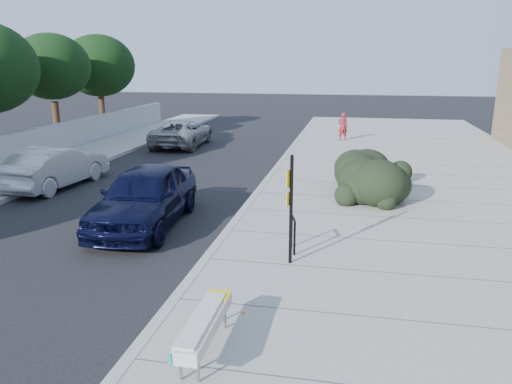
% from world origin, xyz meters
% --- Properties ---
extents(ground, '(120.00, 120.00, 0.00)m').
position_xyz_m(ground, '(0.00, 0.00, 0.00)').
color(ground, black).
rests_on(ground, ground).
extents(sidewalk_near, '(11.20, 50.00, 0.15)m').
position_xyz_m(sidewalk_near, '(5.60, 5.00, 0.07)').
color(sidewalk_near, gray).
rests_on(sidewalk_near, ground).
extents(curb_near, '(0.22, 50.00, 0.17)m').
position_xyz_m(curb_near, '(0.00, 5.00, 0.08)').
color(curb_near, '#9E9E99').
rests_on(curb_near, ground).
extents(curb_far, '(0.22, 50.00, 0.17)m').
position_xyz_m(curb_far, '(-8.00, 5.00, 0.08)').
color(curb_far, '#9E9E99').
rests_on(curb_far, ground).
extents(tree_far_e, '(4.00, 4.00, 5.90)m').
position_xyz_m(tree_far_e, '(-12.50, 14.00, 4.18)').
color(tree_far_e, '#332114').
rests_on(tree_far_e, ground).
extents(tree_far_f, '(4.40, 4.40, 6.07)m').
position_xyz_m(tree_far_f, '(-12.50, 19.00, 4.19)').
color(tree_far_f, '#332114').
rests_on(tree_far_f, ground).
extents(bench, '(0.41, 1.96, 0.59)m').
position_xyz_m(bench, '(1.08, -3.60, 0.61)').
color(bench, gray).
rests_on(bench, sidewalk_near).
extents(bike_rack, '(0.19, 0.56, 0.83)m').
position_xyz_m(bike_rack, '(1.88, 0.87, 0.65)').
color(bike_rack, black).
rests_on(bike_rack, sidewalk_near).
extents(sign_post, '(0.13, 0.27, 2.43)m').
position_xyz_m(sign_post, '(1.90, 0.14, 1.54)').
color(sign_post, black).
rests_on(sign_post, sidewalk_near).
extents(hedge, '(2.91, 4.63, 1.62)m').
position_xyz_m(hedge, '(4.00, 6.91, 0.96)').
color(hedge, black).
rests_on(hedge, sidewalk_near).
extents(sedan_navy, '(2.32, 5.11, 1.70)m').
position_xyz_m(sedan_navy, '(-2.47, 2.39, 0.85)').
color(sedan_navy, black).
rests_on(sedan_navy, ground).
extents(wagon_silver, '(1.96, 4.66, 1.50)m').
position_xyz_m(wagon_silver, '(-7.45, 5.90, 0.75)').
color(wagon_silver, '#A7A8AC').
rests_on(wagon_silver, ground).
extents(suv_silver, '(2.52, 5.19, 1.42)m').
position_xyz_m(suv_silver, '(-6.00, 15.49, 0.71)').
color(suv_silver, gray).
rests_on(suv_silver, ground).
extents(pedestrian, '(0.65, 0.52, 1.54)m').
position_xyz_m(pedestrian, '(2.50, 18.32, 0.92)').
color(pedestrian, maroon).
rests_on(pedestrian, sidewalk_near).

